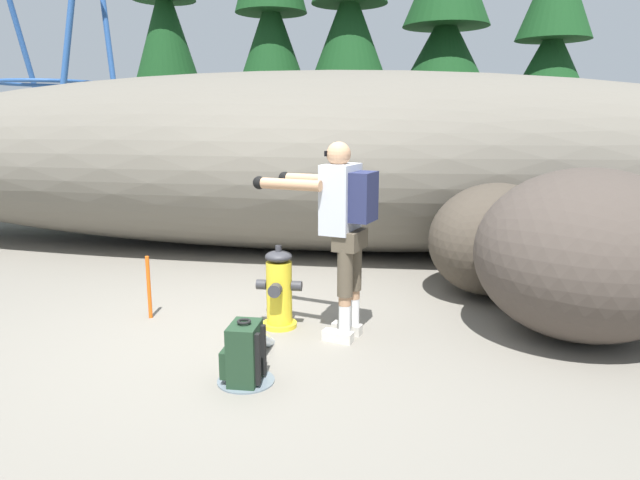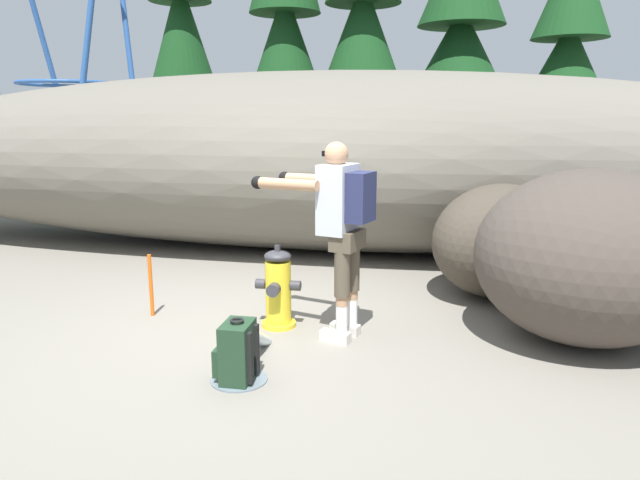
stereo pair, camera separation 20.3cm
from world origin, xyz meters
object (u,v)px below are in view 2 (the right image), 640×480
(boulder_large, at_px, (588,257))
(boulder_small, at_px, (611,249))
(fire_hydrant, at_px, (278,290))
(boulder_mid, at_px, (500,240))
(spare_backpack, at_px, (237,353))
(survey_stake, at_px, (151,285))
(utility_worker, at_px, (339,217))

(boulder_large, xyz_separation_m, boulder_small, (0.63, 1.54, -0.26))
(fire_hydrant, bearing_deg, boulder_mid, 33.60)
(spare_backpack, bearing_deg, survey_stake, -43.82)
(spare_backpack, height_order, boulder_large, boulder_large)
(fire_hydrant, relative_size, survey_stake, 1.26)
(boulder_mid, bearing_deg, fire_hydrant, -146.40)
(fire_hydrant, relative_size, utility_worker, 0.45)
(spare_backpack, relative_size, survey_stake, 0.78)
(spare_backpack, relative_size, boulder_small, 0.42)
(utility_worker, relative_size, boulder_large, 0.90)
(spare_backpack, bearing_deg, boulder_small, -139.28)
(boulder_mid, xyz_separation_m, boulder_small, (1.20, 0.35, -0.12))
(utility_worker, bearing_deg, boulder_mid, -117.48)
(fire_hydrant, height_order, boulder_small, boulder_small)
(spare_backpack, bearing_deg, fire_hydrant, -90.69)
(utility_worker, xyz_separation_m, survey_stake, (-1.83, 0.22, -0.75))
(utility_worker, height_order, survey_stake, utility_worker)
(fire_hydrant, relative_size, boulder_large, 0.41)
(fire_hydrant, height_order, spare_backpack, fire_hydrant)
(utility_worker, distance_m, spare_backpack, 1.40)
(utility_worker, xyz_separation_m, boulder_mid, (1.47, 1.52, -0.46))
(spare_backpack, bearing_deg, boulder_mid, -129.90)
(survey_stake, bearing_deg, boulder_small, 20.22)
(spare_backpack, distance_m, boulder_mid, 3.25)
(boulder_mid, distance_m, survey_stake, 3.56)
(boulder_large, distance_m, survey_stake, 3.90)
(boulder_small, bearing_deg, spare_backpack, -138.83)
(utility_worker, height_order, spare_backpack, utility_worker)
(spare_backpack, height_order, survey_stake, survey_stake)
(boulder_small, xyz_separation_m, survey_stake, (-4.51, -1.66, -0.17))
(fire_hydrant, xyz_separation_m, spare_backpack, (-0.00, -1.13, -0.13))
(utility_worker, distance_m, survey_stake, 1.99)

